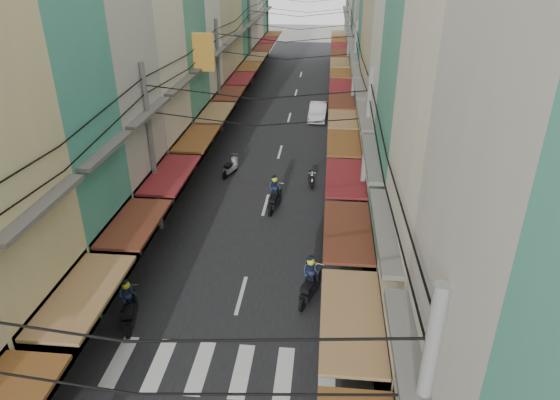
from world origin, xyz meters
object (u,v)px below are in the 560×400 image
Objects in this scene: white_car at (318,119)px; market_umbrella at (428,265)px; bicycle at (390,259)px; traffic_sign at (368,295)px.

market_umbrella is (4.77, -23.67, 1.88)m from white_car.
bicycle is (3.85, -20.54, 0.00)m from white_car.
market_umbrella is 3.26m from traffic_sign.
traffic_sign reaches higher than market_umbrella.
market_umbrella reaches higher than bicycle.
traffic_sign is (-2.37, -2.24, 0.11)m from market_umbrella.
bicycle is at bearing 106.45° from market_umbrella.
bicycle is 0.69× the size of market_umbrella.
bicycle is at bearing 74.95° from traffic_sign.
white_car is at bearing 101.40° from market_umbrella.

